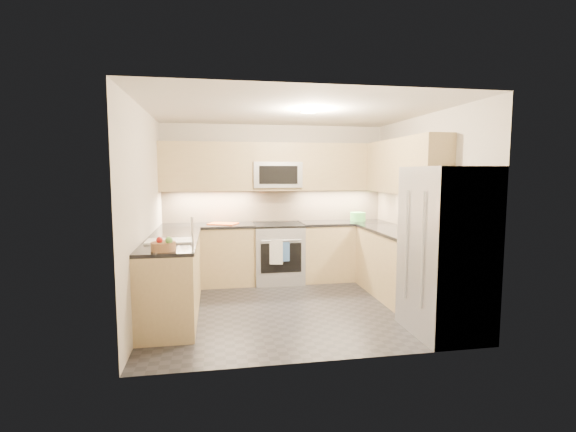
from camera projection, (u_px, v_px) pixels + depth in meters
The scene contains 36 objects.
floor at pixel (293, 307), 5.42m from camera, with size 3.60×3.20×0.00m, color #232227.
ceiling at pixel (293, 111), 5.16m from camera, with size 3.60×3.20×0.02m, color beige.
wall_back at pixel (275, 202), 6.86m from camera, with size 3.60×0.02×2.50m, color #BBB3A3.
wall_front at pixel (326, 227), 3.72m from camera, with size 3.60×0.02×2.50m, color #BBB3A3.
wall_left at pixel (145, 213), 4.98m from camera, with size 0.02×3.20×2.50m, color #BBB3A3.
wall_right at pixel (424, 209), 5.60m from camera, with size 0.02×3.20×2.50m, color #BBB3A3.
base_cab_back_left at pixel (208, 256), 6.46m from camera, with size 1.42×0.60×0.90m, color tan.
base_cab_back_right at pixel (343, 251), 6.83m from camera, with size 1.42×0.60×0.90m, color tan.
base_cab_right at pixel (397, 266), 5.78m from camera, with size 0.60×1.70×0.90m, color tan.
base_cab_peninsula at pixel (173, 278), 5.11m from camera, with size 0.60×2.00×0.90m, color tan.
countertop_back_left at pixel (208, 226), 6.41m from camera, with size 1.42×0.63×0.04m, color black.
countertop_back_right at pixel (344, 223), 6.79m from camera, with size 1.42×0.63×0.04m, color black.
countertop_right at pixel (398, 232), 5.73m from camera, with size 0.63×1.70×0.04m, color black.
countertop_peninsula at pixel (172, 240), 5.06m from camera, with size 0.63×2.00×0.04m, color black.
upper_cab_back at pixel (276, 167), 6.62m from camera, with size 3.60×0.35×0.75m, color tan.
upper_cab_right at pixel (404, 166), 5.78m from camera, with size 0.35×1.95×0.75m, color tan.
backsplash_back at pixel (275, 206), 6.86m from camera, with size 3.60×0.01×0.51m, color tan.
backsplash_right at pixel (408, 210), 6.05m from camera, with size 0.01×2.30×0.51m, color tan.
gas_range at pixel (278, 253), 6.62m from camera, with size 0.76×0.65×0.91m, color #A3A5AB.
range_cooktop at pixel (278, 225), 6.57m from camera, with size 0.76×0.65×0.03m, color black.
oven_door_glass at pixel (281, 258), 6.30m from camera, with size 0.62×0.02×0.45m, color black.
oven_handle at pixel (281, 241), 6.25m from camera, with size 0.02×0.02×0.60m, color #B2B5BA.
microwave at pixel (277, 175), 6.61m from camera, with size 0.76×0.40×0.40m, color #9A9DA1.
microwave_door at pixel (278, 175), 6.41m from camera, with size 0.60×0.01×0.28m, color black.
refrigerator at pixel (446, 251), 4.45m from camera, with size 0.70×0.90×1.80m, color #A1A2A9.
fridge_handle_left at pixel (422, 251), 4.20m from camera, with size 0.02×0.02×1.20m, color #B2B5BA.
fridge_handle_right at pixel (406, 245), 4.56m from camera, with size 0.02×0.02×1.20m, color #B2B5BA.
sink_basin at pixel (170, 247), 4.82m from camera, with size 0.52×0.38×0.16m, color white.
faucet at pixel (192, 229), 4.85m from camera, with size 0.03×0.03×0.28m, color silver.
utensil_bowl at pixel (358, 217), 6.86m from camera, with size 0.25×0.25×0.14m, color #54C559.
cutting_board at pixel (223, 224), 6.47m from camera, with size 0.42×0.29×0.01m, color #CE4A13.
fruit_basket at pixel (163, 246), 4.26m from camera, with size 0.25×0.25×0.09m, color #996C47.
fruit_apple at pixel (159, 240), 4.23m from camera, with size 0.07×0.07×0.07m, color #A11612.
fruit_pear at pixel (169, 240), 4.21m from camera, with size 0.07×0.07×0.07m, color #64AA49.
dish_towel_check at pixel (276, 252), 6.23m from camera, with size 0.20×0.02×0.37m, color white.
dish_towel_blue at pixel (285, 252), 6.26m from camera, with size 0.15×0.01×0.29m, color #33568E.
Camera 1 is at (-0.97, -5.18, 1.74)m, focal length 26.00 mm.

